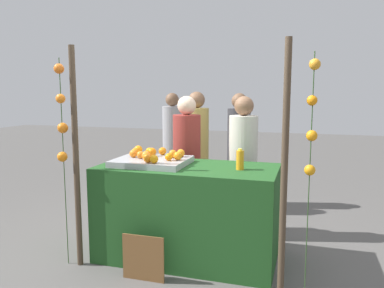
{
  "coord_description": "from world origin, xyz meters",
  "views": [
    {
      "loc": [
        1.13,
        -3.59,
        1.7
      ],
      "look_at": [
        0.0,
        0.15,
        1.15
      ],
      "focal_mm": 36.33,
      "sensor_mm": 36.0,
      "label": 1
    }
  ],
  "objects_px": {
    "chalkboard_sign": "(144,258)",
    "orange_0": "(169,157)",
    "vendor_left": "(187,169)",
    "vendor_right": "(243,172)",
    "juice_bottle": "(240,160)",
    "orange_1": "(181,153)",
    "stall_counter": "(188,212)"
  },
  "relations": [
    {
      "from": "stall_counter",
      "to": "orange_1",
      "type": "height_order",
      "value": "orange_1"
    },
    {
      "from": "orange_0",
      "to": "orange_1",
      "type": "relative_size",
      "value": 0.89
    },
    {
      "from": "stall_counter",
      "to": "vendor_left",
      "type": "bearing_deg",
      "value": 108.19
    },
    {
      "from": "stall_counter",
      "to": "orange_0",
      "type": "distance_m",
      "value": 0.6
    },
    {
      "from": "orange_1",
      "to": "chalkboard_sign",
      "type": "distance_m",
      "value": 1.12
    },
    {
      "from": "chalkboard_sign",
      "to": "vendor_right",
      "type": "distance_m",
      "value": 1.58
    },
    {
      "from": "stall_counter",
      "to": "juice_bottle",
      "type": "relative_size",
      "value": 8.77
    },
    {
      "from": "juice_bottle",
      "to": "orange_1",
      "type": "bearing_deg",
      "value": 164.84
    },
    {
      "from": "stall_counter",
      "to": "orange_0",
      "type": "xyz_separation_m",
      "value": [
        -0.17,
        -0.09,
        0.57
      ]
    },
    {
      "from": "orange_0",
      "to": "vendor_left",
      "type": "xyz_separation_m",
      "value": [
        -0.07,
        0.8,
        -0.29
      ]
    },
    {
      "from": "orange_1",
      "to": "stall_counter",
      "type": "bearing_deg",
      "value": -51.41
    },
    {
      "from": "chalkboard_sign",
      "to": "stall_counter",
      "type": "bearing_deg",
      "value": 67.88
    },
    {
      "from": "orange_1",
      "to": "vendor_left",
      "type": "distance_m",
      "value": 0.65
    },
    {
      "from": "stall_counter",
      "to": "orange_0",
      "type": "height_order",
      "value": "orange_0"
    },
    {
      "from": "orange_1",
      "to": "juice_bottle",
      "type": "xyz_separation_m",
      "value": [
        0.65,
        -0.18,
        -0.01
      ]
    },
    {
      "from": "vendor_right",
      "to": "juice_bottle",
      "type": "bearing_deg",
      "value": -82.84
    },
    {
      "from": "juice_bottle",
      "to": "stall_counter",
      "type": "bearing_deg",
      "value": 177.45
    },
    {
      "from": "chalkboard_sign",
      "to": "orange_0",
      "type": "bearing_deg",
      "value": 82.22
    },
    {
      "from": "orange_0",
      "to": "chalkboard_sign",
      "type": "height_order",
      "value": "orange_0"
    },
    {
      "from": "stall_counter",
      "to": "chalkboard_sign",
      "type": "relative_size",
      "value": 4.08
    },
    {
      "from": "vendor_left",
      "to": "vendor_right",
      "type": "bearing_deg",
      "value": 3.16
    },
    {
      "from": "vendor_left",
      "to": "vendor_right",
      "type": "relative_size",
      "value": 1.0
    },
    {
      "from": "juice_bottle",
      "to": "vendor_left",
      "type": "height_order",
      "value": "vendor_left"
    },
    {
      "from": "vendor_left",
      "to": "vendor_right",
      "type": "height_order",
      "value": "vendor_right"
    },
    {
      "from": "orange_0",
      "to": "vendor_left",
      "type": "bearing_deg",
      "value": 94.86
    },
    {
      "from": "stall_counter",
      "to": "chalkboard_sign",
      "type": "bearing_deg",
      "value": -112.12
    },
    {
      "from": "chalkboard_sign",
      "to": "vendor_left",
      "type": "distance_m",
      "value": 1.4
    },
    {
      "from": "orange_0",
      "to": "juice_bottle",
      "type": "height_order",
      "value": "juice_bottle"
    },
    {
      "from": "stall_counter",
      "to": "vendor_left",
      "type": "xyz_separation_m",
      "value": [
        -0.24,
        0.72,
        0.28
      ]
    },
    {
      "from": "stall_counter",
      "to": "vendor_right",
      "type": "distance_m",
      "value": 0.91
    },
    {
      "from": "orange_1",
      "to": "vendor_left",
      "type": "relative_size",
      "value": 0.05
    },
    {
      "from": "vendor_right",
      "to": "orange_0",
      "type": "bearing_deg",
      "value": -125.32
    }
  ]
}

